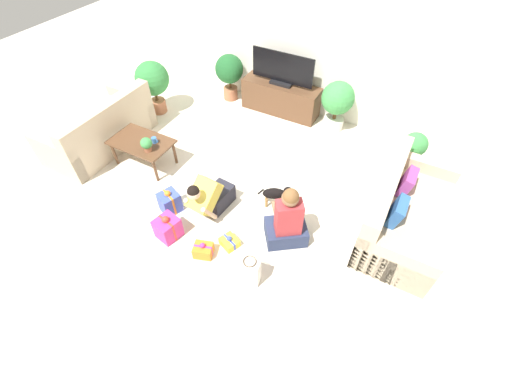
{
  "coord_description": "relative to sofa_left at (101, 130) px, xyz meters",
  "views": [
    {
      "loc": [
        2.07,
        -2.85,
        3.7
      ],
      "look_at": [
        0.61,
        -0.14,
        0.45
      ],
      "focal_mm": 24.0,
      "sensor_mm": 36.0,
      "label": 1
    }
  ],
  "objects": [
    {
      "name": "gift_bag_a",
      "position": [
        3.43,
        -1.08,
        -0.1
      ],
      "size": [
        0.25,
        0.17,
        0.43
      ],
      "rotation": [
        0.0,
        0.0,
        0.16
      ],
      "color": "white",
      "rests_on": "ground_plane"
    },
    {
      "name": "tv",
      "position": [
        2.18,
        2.35,
        0.52
      ],
      "size": [
        1.16,
        0.2,
        0.58
      ],
      "color": "black",
      "rests_on": "tv_console"
    },
    {
      "name": "gift_box_c",
      "position": [
        2.95,
        -0.76,
        -0.24
      ],
      "size": [
        0.28,
        0.27,
        0.17
      ],
      "rotation": [
        0.0,
        0.0,
        -0.39
      ],
      "color": "yellow",
      "rests_on": "ground_plane"
    },
    {
      "name": "wall_back",
      "position": [
        2.4,
        2.63,
        1.0
      ],
      "size": [
        8.4,
        0.06,
        2.6
      ],
      "color": "white",
      "rests_on": "ground_plane"
    },
    {
      "name": "person_kneeling",
      "position": [
        2.43,
        -0.39,
        0.01
      ],
      "size": [
        0.38,
        0.76,
        0.73
      ],
      "rotation": [
        0.0,
        0.0,
        -0.08
      ],
      "color": "#23232D",
      "rests_on": "ground_plane"
    },
    {
      "name": "sofa_left",
      "position": [
        0.0,
        0.0,
        0.0
      ],
      "size": [
        0.9,
        1.79,
        0.86
      ],
      "rotation": [
        0.0,
        0.0,
        -1.57
      ],
      "color": "#C6B293",
      "rests_on": "ground_plane"
    },
    {
      "name": "sofa_right",
      "position": [
        4.79,
        0.54,
        0.0
      ],
      "size": [
        0.9,
        1.79,
        0.86
      ],
      "rotation": [
        0.0,
        0.0,
        1.57
      ],
      "color": "#C6B293",
      "rests_on": "ground_plane"
    },
    {
      "name": "gift_box_d",
      "position": [
        2.17,
        -1.01,
        -0.14
      ],
      "size": [
        0.32,
        0.34,
        0.38
      ],
      "rotation": [
        0.0,
        0.0,
        -0.21
      ],
      "color": "#CC3389",
      "rests_on": "ground_plane"
    },
    {
      "name": "tabletop_plant",
      "position": [
        1.19,
        -0.14,
        0.27
      ],
      "size": [
        0.17,
        0.17,
        0.22
      ],
      "color": "#A36042",
      "rests_on": "coffee_table"
    },
    {
      "name": "coffee_table",
      "position": [
        0.94,
        -0.03,
        0.09
      ],
      "size": [
        0.95,
        0.59,
        0.44
      ],
      "color": "brown",
      "rests_on": "ground_plane"
    },
    {
      "name": "potted_plant_corner_left",
      "position": [
        0.15,
        1.24,
        0.33
      ],
      "size": [
        0.6,
        0.6,
        0.98
      ],
      "color": "#A36042",
      "rests_on": "ground_plane"
    },
    {
      "name": "potted_plant_back_left",
      "position": [
        1.11,
        2.3,
        0.27
      ],
      "size": [
        0.53,
        0.53,
        0.89
      ],
      "color": "#A36042",
      "rests_on": "ground_plane"
    },
    {
      "name": "dog",
      "position": [
        3.18,
        0.17,
        -0.07
      ],
      "size": [
        0.46,
        0.3,
        0.34
      ],
      "rotation": [
        0.0,
        0.0,
        2.05
      ],
      "color": "black",
      "rests_on": "ground_plane"
    },
    {
      "name": "gift_box_a",
      "position": [
        2.73,
        -1.03,
        -0.22
      ],
      "size": [
        0.28,
        0.26,
        0.22
      ],
      "rotation": [
        0.0,
        0.0,
        0.32
      ],
      "color": "orange",
      "rests_on": "ground_plane"
    },
    {
      "name": "tv_console",
      "position": [
        2.18,
        2.35,
        -0.02
      ],
      "size": [
        1.44,
        0.43,
        0.57
      ],
      "color": "brown",
      "rests_on": "ground_plane"
    },
    {
      "name": "person_sitting",
      "position": [
        3.55,
        -0.33,
        0.06
      ],
      "size": [
        0.66,
        0.63,
        0.96
      ],
      "rotation": [
        0.0,
        0.0,
        3.77
      ],
      "color": "#283351",
      "rests_on": "ground_plane"
    },
    {
      "name": "potted_plant_corner_right",
      "position": [
        4.64,
        1.79,
        0.08
      ],
      "size": [
        0.36,
        0.36,
        0.7
      ],
      "color": "#336B84",
      "rests_on": "ground_plane"
    },
    {
      "name": "ground_plane",
      "position": [
        2.4,
        0.0,
        -0.3
      ],
      "size": [
        16.0,
        16.0,
        0.0
      ],
      "primitive_type": "plane",
      "color": "beige"
    },
    {
      "name": "gift_box_b",
      "position": [
        1.91,
        -0.64,
        -0.14
      ],
      "size": [
        0.33,
        0.33,
        0.38
      ],
      "rotation": [
        0.0,
        0.0,
        -0.38
      ],
      "color": "#3D51BC",
      "rests_on": "ground_plane"
    },
    {
      "name": "mug",
      "position": [
        1.15,
        0.05,
        0.19
      ],
      "size": [
        0.12,
        0.08,
        0.09
      ],
      "color": "#386BAD",
      "rests_on": "coffee_table"
    },
    {
      "name": "potted_plant_back_right",
      "position": [
        3.25,
        2.3,
        0.25
      ],
      "size": [
        0.56,
        0.56,
        0.9
      ],
      "color": "beige",
      "rests_on": "ground_plane"
    }
  ]
}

